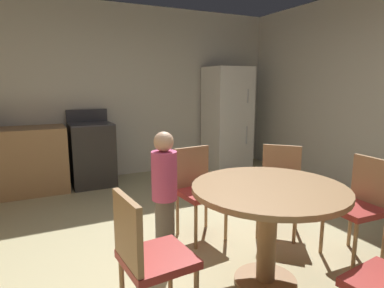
{
  "coord_description": "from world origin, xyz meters",
  "views": [
    {
      "loc": [
        -1.11,
        -2.13,
        1.48
      ],
      "look_at": [
        0.31,
        0.8,
        0.89
      ],
      "focal_mm": 30.94,
      "sensor_mm": 36.0,
      "label": 1
    }
  ],
  "objects_px": {
    "chair_north": "(198,186)",
    "person_child": "(164,190)",
    "chair_west": "(147,254)",
    "chair_east": "(361,202)",
    "dining_table": "(268,208)",
    "chair_northeast": "(280,183)",
    "oven_range": "(92,154)",
    "refrigerator": "(227,119)"
  },
  "relations": [
    {
      "from": "chair_north",
      "to": "person_child",
      "type": "relative_size",
      "value": 0.8
    },
    {
      "from": "person_child",
      "to": "chair_west",
      "type": "bearing_deg",
      "value": -62.32
    },
    {
      "from": "chair_west",
      "to": "chair_east",
      "type": "relative_size",
      "value": 1.0
    },
    {
      "from": "dining_table",
      "to": "chair_north",
      "type": "height_order",
      "value": "chair_north"
    },
    {
      "from": "chair_north",
      "to": "chair_east",
      "type": "height_order",
      "value": "same"
    },
    {
      "from": "chair_west",
      "to": "chair_northeast",
      "type": "height_order",
      "value": "same"
    },
    {
      "from": "oven_range",
      "to": "dining_table",
      "type": "distance_m",
      "value": 3.21
    },
    {
      "from": "refrigerator",
      "to": "chair_north",
      "type": "xyz_separation_m",
      "value": [
        -1.65,
        -2.12,
        -0.38
      ]
    },
    {
      "from": "chair_north",
      "to": "person_child",
      "type": "xyz_separation_m",
      "value": [
        -0.42,
        -0.2,
        0.08
      ]
    },
    {
      "from": "dining_table",
      "to": "chair_west",
      "type": "bearing_deg",
      "value": -175.19
    },
    {
      "from": "oven_range",
      "to": "dining_table",
      "type": "xyz_separation_m",
      "value": [
        0.74,
        -3.12,
        0.13
      ]
    },
    {
      "from": "chair_west",
      "to": "oven_range",
      "type": "bearing_deg",
      "value": 81.37
    },
    {
      "from": "chair_west",
      "to": "chair_east",
      "type": "height_order",
      "value": "same"
    },
    {
      "from": "dining_table",
      "to": "chair_northeast",
      "type": "height_order",
      "value": "chair_northeast"
    },
    {
      "from": "chair_north",
      "to": "oven_range",
      "type": "bearing_deg",
      "value": -169.13
    },
    {
      "from": "chair_east",
      "to": "person_child",
      "type": "height_order",
      "value": "person_child"
    },
    {
      "from": "refrigerator",
      "to": "chair_west",
      "type": "xyz_separation_m",
      "value": [
        -2.5,
        -3.15,
        -0.38
      ]
    },
    {
      "from": "chair_west",
      "to": "chair_northeast",
      "type": "bearing_deg",
      "value": 19.73
    },
    {
      "from": "dining_table",
      "to": "chair_northeast",
      "type": "bearing_deg",
      "value": 44.27
    },
    {
      "from": "refrigerator",
      "to": "chair_east",
      "type": "height_order",
      "value": "refrigerator"
    },
    {
      "from": "chair_east",
      "to": "person_child",
      "type": "relative_size",
      "value": 0.8
    },
    {
      "from": "dining_table",
      "to": "chair_east",
      "type": "relative_size",
      "value": 1.28
    },
    {
      "from": "refrigerator",
      "to": "chair_east",
      "type": "bearing_deg",
      "value": -100.97
    },
    {
      "from": "refrigerator",
      "to": "dining_table",
      "type": "height_order",
      "value": "refrigerator"
    },
    {
      "from": "chair_northeast",
      "to": "person_child",
      "type": "xyz_separation_m",
      "value": [
        -1.2,
        0.08,
        0.08
      ]
    },
    {
      "from": "oven_range",
      "to": "chair_north",
      "type": "xyz_separation_m",
      "value": [
        0.64,
        -2.17,
        0.03
      ]
    },
    {
      "from": "refrigerator",
      "to": "oven_range",
      "type": "bearing_deg",
      "value": 178.66
    },
    {
      "from": "refrigerator",
      "to": "chair_northeast",
      "type": "relative_size",
      "value": 2.02
    },
    {
      "from": "oven_range",
      "to": "person_child",
      "type": "height_order",
      "value": "oven_range"
    },
    {
      "from": "dining_table",
      "to": "chair_north",
      "type": "bearing_deg",
      "value": 95.61
    },
    {
      "from": "chair_northeast",
      "to": "chair_east",
      "type": "relative_size",
      "value": 1.0
    },
    {
      "from": "refrigerator",
      "to": "chair_northeast",
      "type": "bearing_deg",
      "value": -109.95
    },
    {
      "from": "chair_east",
      "to": "person_child",
      "type": "xyz_separation_m",
      "value": [
        -1.47,
        0.79,
        0.08
      ]
    },
    {
      "from": "chair_northeast",
      "to": "chair_east",
      "type": "bearing_deg",
      "value": 66.65
    },
    {
      "from": "chair_northeast",
      "to": "chair_east",
      "type": "height_order",
      "value": "same"
    },
    {
      "from": "oven_range",
      "to": "chair_northeast",
      "type": "relative_size",
      "value": 1.26
    },
    {
      "from": "chair_west",
      "to": "chair_northeast",
      "type": "relative_size",
      "value": 1.0
    },
    {
      "from": "refrigerator",
      "to": "dining_table",
      "type": "distance_m",
      "value": 3.45
    },
    {
      "from": "refrigerator",
      "to": "chair_east",
      "type": "distance_m",
      "value": 3.19
    },
    {
      "from": "refrigerator",
      "to": "dining_table",
      "type": "relative_size",
      "value": 1.58
    },
    {
      "from": "chair_northeast",
      "to": "person_child",
      "type": "bearing_deg",
      "value": -48.16
    },
    {
      "from": "refrigerator",
      "to": "person_child",
      "type": "distance_m",
      "value": 3.12
    }
  ]
}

